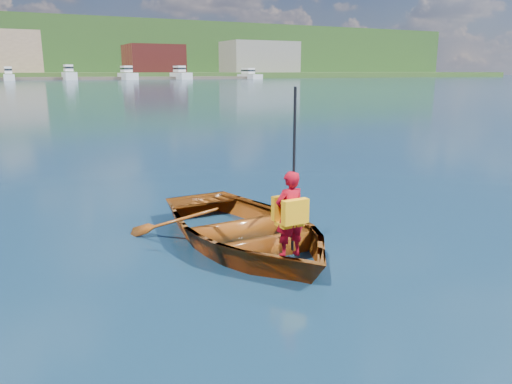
{
  "coord_description": "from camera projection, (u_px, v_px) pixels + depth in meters",
  "views": [
    {
      "loc": [
        -1.56,
        -5.51,
        2.33
      ],
      "look_at": [
        1.41,
        0.43,
        0.73
      ],
      "focal_mm": 35.0,
      "sensor_mm": 36.0,
      "label": 1
    }
  ],
  "objects": [
    {
      "name": "rowboat",
      "position": [
        244.0,
        229.0,
        6.87
      ],
      "size": [
        2.77,
        3.76,
        0.75
      ],
      "color": "maroon",
      "rests_on": "ground"
    },
    {
      "name": "ground",
      "position": [
        168.0,
        270.0,
        6.02
      ],
      "size": [
        600.0,
        600.0,
        0.0
      ],
      "color": "#102B3D",
      "rests_on": "ground"
    },
    {
      "name": "shoreline",
      "position": [
        2.0,
        52.0,
        209.34
      ],
      "size": [
        400.0,
        140.0,
        22.0
      ],
      "color": "#395F25",
      "rests_on": "ground"
    },
    {
      "name": "child_paddler",
      "position": [
        290.0,
        213.0,
        6.08
      ],
      "size": [
        0.4,
        0.35,
        2.06
      ],
      "color": "#A30718",
      "rests_on": "ground"
    }
  ]
}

